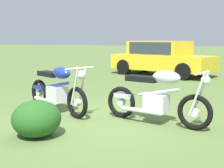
{
  "coord_description": "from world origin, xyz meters",
  "views": [
    {
      "loc": [
        2.32,
        -5.32,
        1.53
      ],
      "look_at": [
        0.11,
        0.57,
        0.6
      ],
      "focal_mm": 49.49,
      "sensor_mm": 36.0,
      "label": 1
    }
  ],
  "objects": [
    {
      "name": "motorcycle_blue",
      "position": [
        -0.97,
        0.2,
        0.48
      ],
      "size": [
        1.87,
        1.17,
        1.02
      ],
      "rotation": [
        0.0,
        0.0,
        -0.47
      ],
      "color": "black",
      "rests_on": "ground"
    },
    {
      "name": "car_yellow",
      "position": [
        -0.29,
        7.5,
        0.8
      ],
      "size": [
        4.55,
        3.06,
        1.43
      ],
      "rotation": [
        0.0,
        0.0,
        -0.35
      ],
      "color": "gold",
      "rests_on": "ground"
    },
    {
      "name": "ground_plane",
      "position": [
        0.0,
        0.0,
        0.0
      ],
      "size": [
        120.0,
        120.0,
        0.0
      ],
      "primitive_type": "plane",
      "color": "#567038"
    },
    {
      "name": "shrub_low",
      "position": [
        -0.43,
        -1.34,
        0.29
      ],
      "size": [
        0.76,
        0.78,
        0.58
      ],
      "color": "#23571E",
      "rests_on": "ground"
    },
    {
      "name": "motorcycle_silver",
      "position": [
        1.16,
        0.05,
        0.49
      ],
      "size": [
        2.04,
        0.81,
        1.02
      ],
      "rotation": [
        0.0,
        0.0,
        -0.25
      ],
      "color": "black",
      "rests_on": "ground"
    }
  ]
}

